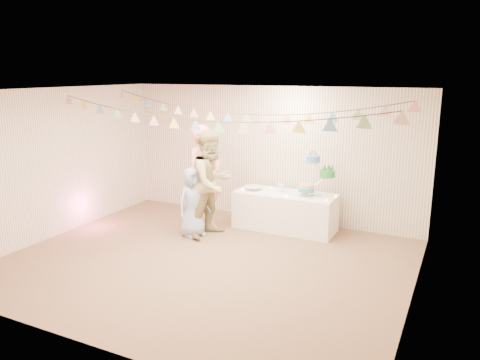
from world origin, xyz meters
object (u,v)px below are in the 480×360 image
at_px(table, 285,211).
at_px(person_adult_b, 212,184).
at_px(person_adult_a, 205,178).
at_px(person_child, 193,202).
at_px(cake_stand, 316,172).

relative_size(table, person_adult_b, 0.98).
distance_m(table, person_adult_b, 1.49).
xyz_separation_m(table, person_adult_a, (-1.31, -0.67, 0.63)).
distance_m(person_adult_a, person_child, 0.51).
bearing_deg(person_adult_b, person_child, 136.63).
relative_size(table, person_adult_a, 0.95).
bearing_deg(person_adult_a, cake_stand, -49.28).
height_order(person_adult_a, person_child, person_adult_a).
distance_m(table, cake_stand, 0.96).
distance_m(cake_stand, person_child, 2.23).
bearing_deg(person_adult_a, person_child, -164.21).
bearing_deg(cake_stand, table, -174.81).
height_order(cake_stand, person_adult_b, person_adult_b).
height_order(person_adult_a, person_adult_b, person_adult_a).
xyz_separation_m(person_adult_a, person_adult_b, (0.25, -0.19, -0.03)).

